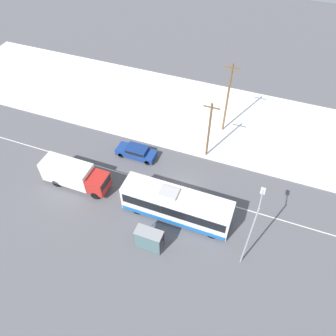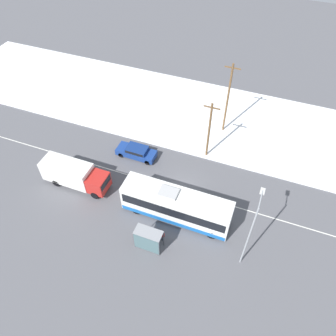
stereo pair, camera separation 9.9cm
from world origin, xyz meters
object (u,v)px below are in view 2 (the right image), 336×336
(streetlamp, at_px, (251,228))
(box_truck, at_px, (74,174))
(pedestrian_at_stop, at_px, (162,234))
(bus_shelter, at_px, (147,239))
(city_bus, at_px, (176,205))
(sedan_car, at_px, (137,151))
(utility_pole_roadside, at_px, (209,130))
(utility_pole_snowlot, at_px, (228,99))

(streetlamp, bearing_deg, box_truck, 172.97)
(pedestrian_at_stop, xyz_separation_m, bus_shelter, (-0.86, -1.28, 0.68))
(city_bus, xyz_separation_m, sedan_car, (-7.24, 6.30, -0.96))
(city_bus, relative_size, pedestrian_at_stop, 6.71)
(bus_shelter, height_order, streetlamp, streetlamp)
(box_truck, xyz_separation_m, streetlamp, (18.80, -2.32, 3.53))
(box_truck, relative_size, sedan_car, 1.57)
(pedestrian_at_stop, bearing_deg, bus_shelter, -124.11)
(sedan_car, relative_size, utility_pole_roadside, 0.63)
(box_truck, height_order, utility_pole_roadside, utility_pole_roadside)
(city_bus, height_order, box_truck, city_bus)
(bus_shelter, bearing_deg, pedestrian_at_stop, 55.89)
(box_truck, bearing_deg, pedestrian_at_stop, -15.64)
(city_bus, bearing_deg, utility_pole_roadside, 87.55)
(box_truck, height_order, pedestrian_at_stop, box_truck)
(utility_pole_snowlot, bearing_deg, sedan_car, -135.40)
(city_bus, distance_m, sedan_car, 9.65)
(box_truck, xyz_separation_m, utility_pole_roadside, (12.02, 9.33, 2.35))
(sedan_car, bearing_deg, streetlamp, 149.33)
(city_bus, height_order, streetlamp, streetlamp)
(city_bus, height_order, pedestrian_at_stop, city_bus)
(pedestrian_at_stop, distance_m, bus_shelter, 1.68)
(bus_shelter, xyz_separation_m, utility_pole_roadside, (1.56, 13.77, 2.27))
(bus_shelter, relative_size, utility_pole_snowlot, 0.27)
(sedan_car, bearing_deg, utility_pole_roadside, -158.00)
(pedestrian_at_stop, bearing_deg, box_truck, 164.36)
(city_bus, xyz_separation_m, utility_pole_roadside, (0.40, 9.39, 2.21))
(bus_shelter, height_order, utility_pole_roadside, utility_pole_roadside)
(streetlamp, xyz_separation_m, utility_pole_roadside, (-6.78, 11.64, -1.18))
(sedan_car, distance_m, pedestrian_at_stop, 11.70)
(bus_shelter, distance_m, utility_pole_roadside, 14.04)
(bus_shelter, xyz_separation_m, utility_pole_snowlot, (2.26, 18.90, 3.22))
(box_truck, relative_size, utility_pole_snowlot, 0.78)
(sedan_car, bearing_deg, bus_shelter, 119.65)
(utility_pole_snowlot, bearing_deg, city_bus, -94.31)
(sedan_car, xyz_separation_m, utility_pole_roadside, (7.64, 3.09, 3.17))
(sedan_car, bearing_deg, utility_pole_snowlot, -135.40)
(sedan_car, bearing_deg, pedestrian_at_stop, 126.44)
(utility_pole_roadside, bearing_deg, utility_pole_snowlot, 82.31)
(sedan_car, distance_m, streetlamp, 17.32)
(pedestrian_at_stop, height_order, utility_pole_roadside, utility_pole_roadside)
(bus_shelter, relative_size, utility_pole_roadside, 0.34)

